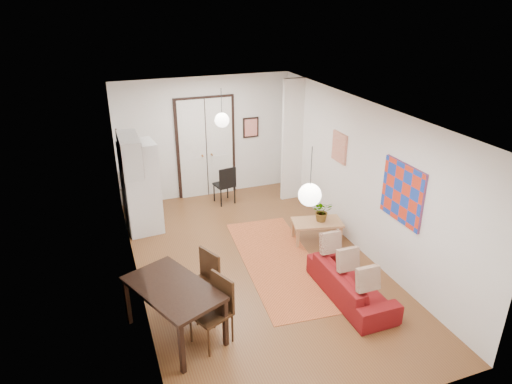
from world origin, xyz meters
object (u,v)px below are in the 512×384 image
object	(u,v)px
coffee_table	(317,224)
fridge	(141,188)
dining_table	(173,292)
kitchen_counter	(138,191)
black_side_chair	(223,180)
sofa	(351,283)
dining_chair_near	(197,277)
dining_chair_far	(209,304)

from	to	relation	value
coffee_table	fridge	world-z (taller)	fridge
coffee_table	dining_table	world-z (taller)	dining_table
kitchen_counter	coffee_table	bearing A→B (deg)	-28.43
coffee_table	black_side_chair	distance (m)	2.80
fridge	black_side_chair	bearing A→B (deg)	17.80
sofa	coffee_table	bearing A→B (deg)	-10.44
coffee_table	dining_chair_near	xyz separation A→B (m)	(-2.76, -1.31, 0.22)
sofa	coffee_table	size ratio (longest dim) A/B	1.70
sofa	dining_chair_far	distance (m)	2.45
fridge	black_side_chair	size ratio (longest dim) A/B	2.08
black_side_chair	dining_table	bearing A→B (deg)	54.14
kitchen_counter	black_side_chair	size ratio (longest dim) A/B	1.42
sofa	dining_chair_near	distance (m)	2.51
dining_chair_far	black_side_chair	bearing A→B (deg)	137.19
coffee_table	dining_chair_far	xyz separation A→B (m)	(-2.76, -2.01, 0.22)
fridge	black_side_chair	xyz separation A→B (m)	(1.98, 0.84, -0.42)
dining_chair_near	fridge	bearing A→B (deg)	164.43
coffee_table	fridge	bearing A→B (deg)	152.38
sofa	coffee_table	distance (m)	1.91
sofa	coffee_table	world-z (taller)	sofa
sofa	kitchen_counter	xyz separation A→B (m)	(-2.87, 4.25, 0.36)
dining_table	fridge	bearing A→B (deg)	89.80
black_side_chair	dining_chair_near	bearing A→B (deg)	57.16
coffee_table	kitchen_counter	bearing A→B (deg)	143.57
kitchen_counter	dining_chair_far	world-z (taller)	dining_chair_far
sofa	dining_chair_near	bearing A→B (deg)	76.61
coffee_table	fridge	size ratio (longest dim) A/B	0.55
black_side_chair	fridge	bearing A→B (deg)	12.07
coffee_table	sofa	bearing A→B (deg)	-100.28
dining_chair_far	black_side_chair	distance (m)	4.78
coffee_table	dining_chair_far	bearing A→B (deg)	-143.98
fridge	dining_table	distance (m)	3.44
dining_chair_far	fridge	bearing A→B (deg)	162.86
dining_chair_far	dining_table	bearing A→B (deg)	-142.58
sofa	dining_chair_near	size ratio (longest dim) A/B	1.79
dining_table	coffee_table	bearing A→B (deg)	28.74
sofa	kitchen_counter	size ratio (longest dim) A/B	1.38
sofa	kitchen_counter	distance (m)	5.14
dining_chair_near	dining_chair_far	world-z (taller)	same
sofa	dining_chair_far	bearing A→B (deg)	92.93
dining_chair_far	black_side_chair	xyz separation A→B (m)	(1.54, 4.52, -0.05)
dining_chair_far	black_side_chair	world-z (taller)	dining_chair_far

